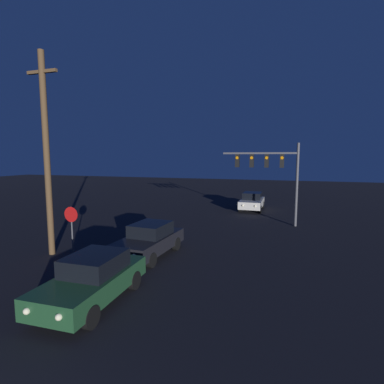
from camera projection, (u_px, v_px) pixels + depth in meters
car_near at (93, 279)px, 9.49m from camera, size 1.92×4.21×1.52m
car_mid at (149, 240)px, 13.97m from camera, size 2.05×4.26×1.52m
car_far at (252, 201)px, 26.03m from camera, size 1.87×4.19×1.52m
traffic_signal_mast at (272, 168)px, 20.08m from camera, size 5.04×0.30×5.52m
stop_sign at (71, 221)px, 14.25m from camera, size 0.73×0.07×2.26m
utility_pole at (47, 153)px, 13.73m from camera, size 1.58×0.28×9.32m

